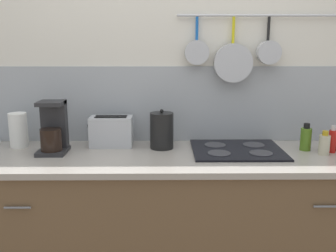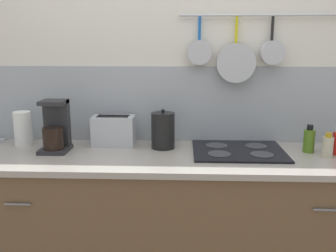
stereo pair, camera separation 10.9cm
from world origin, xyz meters
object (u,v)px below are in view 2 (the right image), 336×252
at_px(paper_towel_roll, 23,128).
at_px(bottle_dish_soap, 336,143).
at_px(bottle_olive_oil, 327,146).
at_px(kettle, 163,130).
at_px(bottle_vinegar, 309,140).
at_px(toaster, 113,131).
at_px(coffee_maker, 55,130).

height_order(paper_towel_roll, bottle_dish_soap, paper_towel_roll).
bearing_deg(paper_towel_roll, bottle_olive_oil, -5.60).
xyz_separation_m(kettle, bottle_vinegar, (0.90, -0.06, -0.04)).
distance_m(bottle_olive_oil, bottle_dish_soap, 0.08).
distance_m(bottle_vinegar, bottle_dish_soap, 0.15).
xyz_separation_m(bottle_olive_oil, bottle_dish_soap, (0.07, 0.04, 0.01)).
relative_size(kettle, bottle_vinegar, 1.48).
relative_size(toaster, kettle, 1.13).
distance_m(bottle_vinegar, bottle_olive_oil, 0.12).
height_order(coffee_maker, bottle_dish_soap, coffee_maker).
relative_size(paper_towel_roll, kettle, 0.88).
height_order(toaster, bottle_vinegar, toaster).
xyz_separation_m(paper_towel_roll, kettle, (0.92, -0.04, 0.00)).
bearing_deg(bottle_olive_oil, bottle_dish_soap, 31.27).
distance_m(paper_towel_roll, coffee_maker, 0.28).
xyz_separation_m(toaster, kettle, (0.33, -0.05, 0.02)).
xyz_separation_m(paper_towel_roll, coffee_maker, (0.26, -0.12, 0.02)).
distance_m(coffee_maker, bottle_vinegar, 1.56).
relative_size(coffee_maker, bottle_dish_soap, 1.87).
xyz_separation_m(coffee_maker, bottle_olive_oil, (1.63, -0.06, -0.07)).
relative_size(bottle_vinegar, bottle_olive_oil, 1.18).
bearing_deg(kettle, paper_towel_roll, 177.53).
bearing_deg(bottle_dish_soap, toaster, 173.40).
bearing_deg(bottle_dish_soap, bottle_olive_oil, -148.73).
distance_m(coffee_maker, toaster, 0.36).
bearing_deg(bottle_vinegar, toaster, 174.92).
bearing_deg(bottle_olive_oil, coffee_maker, 177.73).
bearing_deg(bottle_vinegar, coffee_maker, -179.05).
xyz_separation_m(toaster, bottle_dish_soap, (1.36, -0.16, -0.02)).
bearing_deg(bottle_vinegar, bottle_olive_oil, -49.38).
distance_m(kettle, bottle_olive_oil, 0.98).
distance_m(kettle, bottle_vinegar, 0.90).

